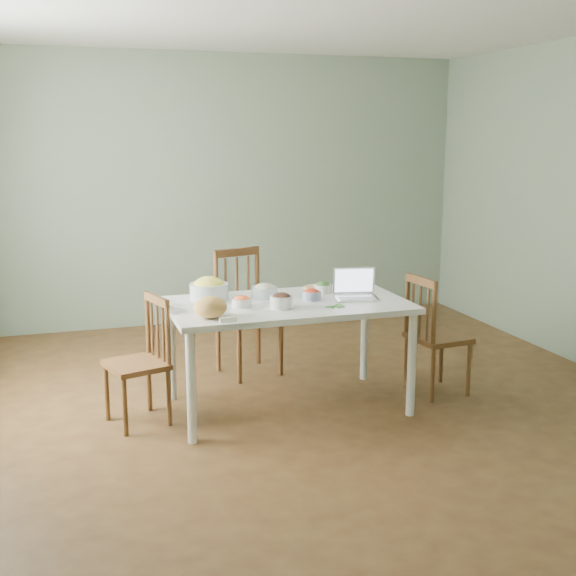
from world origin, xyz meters
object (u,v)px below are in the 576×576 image
object	(u,v)px
chair_far	(249,313)
bowl_squash	(209,289)
chair_left	(136,362)
bread_boule	(210,307)
laptop	(357,285)
chair_right	(438,335)
dining_table	(288,355)

from	to	relation	value
chair_far	bowl_squash	distance (m)	0.80
chair_left	bowl_squash	world-z (taller)	bowl_squash
bread_boule	chair_far	bearing A→B (deg)	63.88
bread_boule	laptop	size ratio (longest dim) A/B	0.70
bowl_squash	laptop	xyz separation A→B (m)	(0.99, -0.30, 0.03)
chair_right	laptop	size ratio (longest dim) A/B	2.99
chair_right	bread_boule	distance (m)	1.82
dining_table	chair_left	world-z (taller)	chair_left
chair_left	bread_boule	xyz separation A→B (m)	(0.45, -0.30, 0.41)
chair_far	chair_right	world-z (taller)	chair_far
dining_table	laptop	world-z (taller)	laptop
dining_table	chair_left	distance (m)	1.05
chair_right	laptop	world-z (taller)	laptop
dining_table	laptop	xyz separation A→B (m)	(0.49, -0.06, 0.49)
chair_far	chair_right	xyz separation A→B (m)	(1.23, -0.86, -0.05)
chair_left	bowl_squash	bearing A→B (deg)	94.57
chair_left	laptop	world-z (taller)	laptop
chair_left	chair_right	size ratio (longest dim) A/B	0.96
bread_boule	dining_table	bearing A→B (deg)	23.79
chair_left	laptop	bearing A→B (deg)	69.99
laptop	chair_right	bearing A→B (deg)	13.93
chair_right	bread_boule	size ratio (longest dim) A/B	4.25
dining_table	chair_far	world-z (taller)	chair_far
dining_table	laptop	distance (m)	0.69
chair_right	bread_boule	bearing A→B (deg)	90.48
bread_boule	bowl_squash	world-z (taller)	bowl_squash
dining_table	chair_far	xyz separation A→B (m)	(-0.07, 0.82, 0.12)
chair_far	chair_right	distance (m)	1.50
chair_left	bowl_squash	size ratio (longest dim) A/B	3.17
chair_right	chair_left	bearing A→B (deg)	81.40
bowl_squash	chair_left	bearing A→B (deg)	-158.98
dining_table	chair_far	bearing A→B (deg)	94.90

